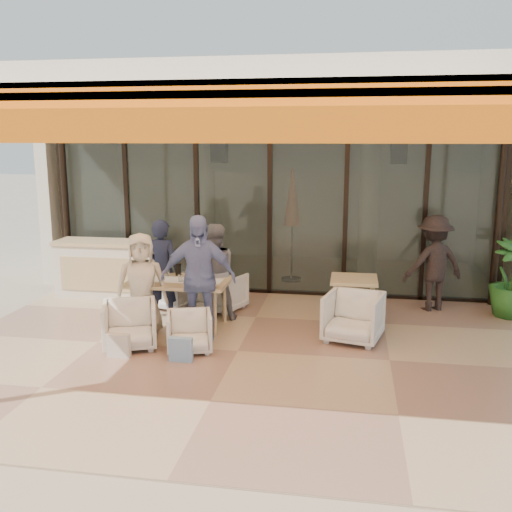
{
  "coord_description": "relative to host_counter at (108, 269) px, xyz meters",
  "views": [
    {
      "loc": [
        1.44,
        -7.11,
        2.83
      ],
      "look_at": [
        0.1,
        0.9,
        1.15
      ],
      "focal_mm": 40.0,
      "sensor_mm": 36.0,
      "label": 1
    }
  ],
  "objects": [
    {
      "name": "dining_table",
      "position": [
        1.76,
        -1.41,
        0.16
      ],
      "size": [
        1.5,
        0.9,
        0.93
      ],
      "color": "tan",
      "rests_on": "ground"
    },
    {
      "name": "terrace_structure",
      "position": [
        2.83,
        -2.56,
        2.72
      ],
      "size": [
        8.0,
        6.0,
        3.4
      ],
      "color": "silver",
      "rests_on": "ground"
    },
    {
      "name": "glass_storefront",
      "position": [
        2.83,
        0.7,
        1.07
      ],
      "size": [
        8.08,
        0.1,
        3.2
      ],
      "color": "#9EADA3",
      "rests_on": "ground"
    },
    {
      "name": "host_counter",
      "position": [
        0.0,
        0.0,
        0.0
      ],
      "size": [
        1.85,
        0.65,
        1.04
      ],
      "color": "silver",
      "rests_on": "ground"
    },
    {
      "name": "chair_far_right",
      "position": [
        2.19,
        -0.46,
        -0.18
      ],
      "size": [
        0.87,
        0.85,
        0.71
      ],
      "primitive_type": "imported",
      "rotation": [
        0.0,
        0.0,
        2.77
      ],
      "color": "white",
      "rests_on": "ground"
    },
    {
      "name": "tote_bag_cream",
      "position": [
        1.35,
        -2.76,
        -0.36
      ],
      "size": [
        0.3,
        0.1,
        0.34
      ],
      "primitive_type": "cube",
      "color": "silver",
      "rests_on": "ground"
    },
    {
      "name": "interior_block",
      "position": [
        2.84,
        3.02,
        1.7
      ],
      "size": [
        9.05,
        3.62,
        3.52
      ],
      "color": "silver",
      "rests_on": "ground"
    },
    {
      "name": "side_table",
      "position": [
        4.36,
        -0.85,
        0.11
      ],
      "size": [
        0.7,
        0.7,
        0.74
      ],
      "color": "tan",
      "rests_on": "ground"
    },
    {
      "name": "ground",
      "position": [
        2.83,
        -2.3,
        -0.53
      ],
      "size": [
        70.0,
        70.0,
        0.0
      ],
      "primitive_type": "plane",
      "color": "#C6B293",
      "rests_on": "ground"
    },
    {
      "name": "chair_near_right",
      "position": [
        2.19,
        -2.36,
        -0.23
      ],
      "size": [
        0.73,
        0.7,
        0.61
      ],
      "primitive_type": "imported",
      "rotation": [
        0.0,
        0.0,
        0.3
      ],
      "color": "white",
      "rests_on": "ground"
    },
    {
      "name": "diner_periwinkle",
      "position": [
        2.19,
        -1.86,
        0.37
      ],
      "size": [
        1.11,
        0.59,
        1.8
      ],
      "primitive_type": "imported",
      "rotation": [
        0.0,
        0.0,
        0.14
      ],
      "color": "#6B79B2",
      "rests_on": "ground"
    },
    {
      "name": "diner_navy",
      "position": [
        1.35,
        -0.96,
        0.27
      ],
      "size": [
        0.62,
        0.44,
        1.6
      ],
      "primitive_type": "imported",
      "rotation": [
        0.0,
        0.0,
        3.04
      ],
      "color": "#182036",
      "rests_on": "ground"
    },
    {
      "name": "standing_woman",
      "position": [
        5.65,
        0.12,
        0.27
      ],
      "size": [
        1.19,
        0.96,
        1.61
      ],
      "primitive_type": "imported",
      "rotation": [
        0.0,
        0.0,
        3.54
      ],
      "color": "black",
      "rests_on": "ground"
    },
    {
      "name": "diner_cream",
      "position": [
        1.35,
        -1.86,
        0.23
      ],
      "size": [
        0.86,
        0.71,
        1.52
      ],
      "primitive_type": "imported",
      "rotation": [
        0.0,
        0.0,
        0.35
      ],
      "color": "beige",
      "rests_on": "ground"
    },
    {
      "name": "side_chair",
      "position": [
        4.36,
        -1.6,
        -0.14
      ],
      "size": [
        0.9,
        0.87,
        0.78
      ],
      "primitive_type": "imported",
      "rotation": [
        0.0,
        0.0,
        -0.24
      ],
      "color": "white",
      "rests_on": "ground"
    },
    {
      "name": "chair_near_left",
      "position": [
        1.35,
        -2.36,
        -0.17
      ],
      "size": [
        0.89,
        0.86,
        0.72
      ],
      "primitive_type": "imported",
      "rotation": [
        0.0,
        0.0,
        0.36
      ],
      "color": "white",
      "rests_on": "ground"
    },
    {
      "name": "diner_grey",
      "position": [
        2.19,
        -0.96,
        0.24
      ],
      "size": [
        0.91,
        0.82,
        1.54
      ],
      "primitive_type": "imported",
      "rotation": [
        0.0,
        0.0,
        3.52
      ],
      "color": "slate",
      "rests_on": "ground"
    },
    {
      "name": "terrace_floor",
      "position": [
        2.83,
        -2.3,
        -0.53
      ],
      "size": [
        8.0,
        6.0,
        0.01
      ],
      "primitive_type": "cube",
      "color": "tan",
      "rests_on": "ground"
    },
    {
      "name": "chair_far_left",
      "position": [
        1.35,
        -0.46,
        -0.21
      ],
      "size": [
        0.77,
        0.74,
        0.65
      ],
      "primitive_type": "imported",
      "rotation": [
        0.0,
        0.0,
        2.86
      ],
      "color": "white",
      "rests_on": "ground"
    },
    {
      "name": "tote_bag_blue",
      "position": [
        2.19,
        -2.76,
        -0.36
      ],
      "size": [
        0.3,
        0.1,
        0.34
      ],
      "primitive_type": "cube",
      "color": "#99BFD8",
      "rests_on": "ground"
    }
  ]
}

